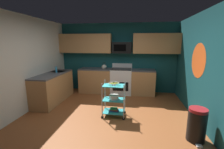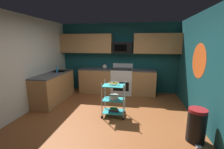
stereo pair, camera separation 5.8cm
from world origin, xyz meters
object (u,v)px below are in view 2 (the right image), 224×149
dish_soap_bottle (57,69)px  kettle (105,67)px  mixing_bowl_large (114,97)px  book_stack (114,110)px  microwave (123,48)px  trash_can (196,125)px  fruit_bowl (114,83)px  rolling_cart (114,99)px  oven_range (122,81)px

dish_soap_bottle → kettle: bearing=35.4°
mixing_bowl_large → book_stack: size_ratio=0.99×
microwave → mixing_bowl_large: microwave is taller
kettle → trash_can: kettle is taller
microwave → fruit_bowl: (-0.01, -2.00, -0.82)m
dish_soap_bottle → rolling_cart: bearing=-24.1°
rolling_cart → trash_can: bearing=-24.1°
mixing_bowl_large → trash_can: bearing=-24.1°
mixing_bowl_large → oven_range: bearing=89.8°
kettle → mixing_bowl_large: bearing=-71.2°
book_stack → kettle: size_ratio=0.96×
rolling_cart → fruit_bowl: size_ratio=3.36×
fruit_bowl → trash_can: size_ratio=0.41×
oven_range → dish_soap_bottle: size_ratio=5.50×
trash_can → book_stack: bearing=155.9°
kettle → oven_range: bearing=0.3°
oven_range → kettle: 0.83m
rolling_cart → trash_can: (1.72, -0.77, -0.12)m
microwave → mixing_bowl_large: 2.33m
microwave → dish_soap_bottle: microwave is taller
oven_range → trash_can: bearing=-57.3°
fruit_bowl → dish_soap_bottle: bearing=155.9°
rolling_cart → dish_soap_bottle: (-2.03, 0.91, 0.57)m
oven_range → dish_soap_bottle: bearing=-154.1°
fruit_bowl → trash_can: 1.97m
book_stack → dish_soap_bottle: bearing=155.9°
microwave → fruit_bowl: size_ratio=2.57×
kettle → dish_soap_bottle: kettle is taller
oven_range → microwave: bearing=90.3°
microwave → rolling_cart: bearing=-90.3°
oven_range → microwave: 1.23m
book_stack → microwave: bearing=89.7°
book_stack → dish_soap_bottle: 2.38m
trash_can → kettle: bearing=131.6°
mixing_bowl_large → trash_can: 1.90m
oven_range → microwave: microwave is taller
oven_range → book_stack: size_ratio=4.32×
mixing_bowl_large → trash_can: size_ratio=0.38×
microwave → kettle: (-0.65, -0.11, -0.70)m
oven_range → book_stack: 1.92m
fruit_bowl → dish_soap_bottle: 2.23m
oven_range → book_stack: bearing=-90.3°
rolling_cart → dish_soap_bottle: dish_soap_bottle is taller
book_stack → mixing_bowl_large: bearing=0.0°
book_stack → kettle: bearing=108.7°
rolling_cart → fruit_bowl: 0.42m
book_stack → dish_soap_bottle: size_ratio=1.27×
rolling_cart → mixing_bowl_large: 0.07m
trash_can → microwave: bearing=121.7°
trash_can → rolling_cart: bearing=155.9°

